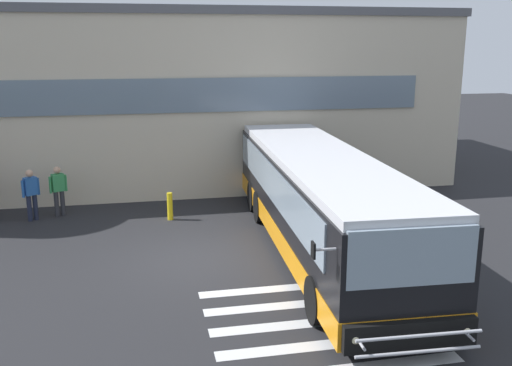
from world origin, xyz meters
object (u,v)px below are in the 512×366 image
object	(u,v)px
passenger_by_doorway	(31,191)
safety_bollard_yellow	(170,206)
bus_main_foreground	(320,204)
passenger_at_curb_edge	(58,189)

from	to	relation	value
passenger_by_doorway	safety_bollard_yellow	xyz separation A→B (m)	(4.37, -0.86, -0.51)
bus_main_foreground	passenger_at_curb_edge	size ratio (longest dim) A/B	7.50
passenger_at_curb_edge	safety_bollard_yellow	world-z (taller)	passenger_at_curb_edge
passenger_by_doorway	safety_bollard_yellow	bearing A→B (deg)	-11.15
bus_main_foreground	passenger_at_curb_edge	bearing A→B (deg)	146.71
passenger_by_doorway	bus_main_foreground	bearing A→B (deg)	-28.93
passenger_at_curb_edge	passenger_by_doorway	bearing A→B (deg)	-158.63
bus_main_foreground	safety_bollard_yellow	size ratio (longest dim) A/B	13.97
passenger_by_doorway	safety_bollard_yellow	world-z (taller)	passenger_by_doorway
passenger_by_doorway	passenger_at_curb_edge	distance (m)	0.88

